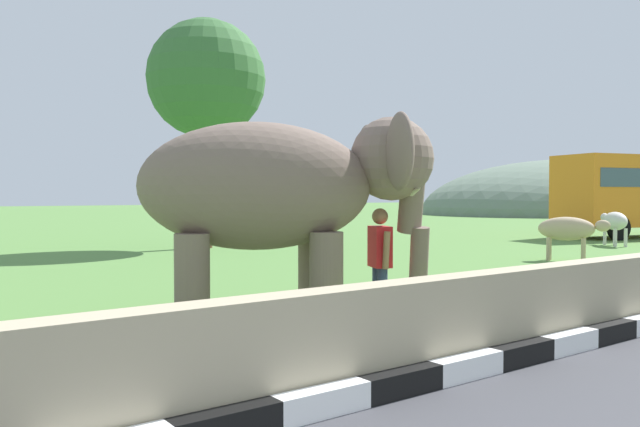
# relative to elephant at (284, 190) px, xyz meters

# --- Properties ---
(barrier_parapet) EXTENTS (28.00, 0.36, 1.00)m
(barrier_parapet) POSITION_rel_elephant_xyz_m (-0.57, -2.66, -1.41)
(barrier_parapet) COLOR tan
(barrier_parapet) RESTS_ON ground_plane
(elephant) EXTENTS (4.01, 3.29, 2.92)m
(elephant) POSITION_rel_elephant_xyz_m (0.00, 0.00, 0.00)
(elephant) COLOR #786358
(elephant) RESTS_ON ground_plane
(person_handler) EXTENTS (0.37, 0.64, 1.66)m
(person_handler) POSITION_rel_elephant_xyz_m (1.36, -0.41, -0.99)
(person_handler) COLOR navy
(person_handler) RESTS_ON ground_plane
(cow_near) EXTENTS (1.30, 1.85, 1.23)m
(cow_near) POSITION_rel_elephant_xyz_m (11.42, 2.99, -1.04)
(cow_near) COLOR tan
(cow_near) RESTS_ON ground_plane
(cow_mid) EXTENTS (1.50, 1.74, 1.23)m
(cow_mid) POSITION_rel_elephant_xyz_m (17.53, 4.99, -1.04)
(cow_mid) COLOR beige
(cow_mid) RESTS_ON ground_plane
(tree_distant) EXTENTS (4.08, 4.08, 7.88)m
(tree_distant) POSITION_rel_elephant_xyz_m (5.32, 12.96, 3.90)
(tree_distant) COLOR brown
(tree_distant) RESTS_ON ground_plane
(hill_east) EXTENTS (31.96, 25.57, 10.59)m
(hill_east) POSITION_rel_elephant_xyz_m (52.43, 28.79, -1.91)
(hill_east) COLOR slate
(hill_east) RESTS_ON ground_plane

